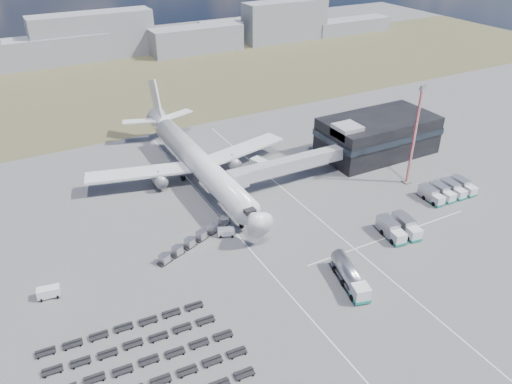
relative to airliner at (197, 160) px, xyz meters
name	(u,v)px	position (x,y,z in m)	size (l,w,h in m)	color
ground	(263,251)	(0.00, -32.38, -5.29)	(420.00, 420.00, 0.00)	#565659
grass_strip	(115,90)	(0.00, 77.62, -5.29)	(420.00, 90.00, 0.01)	#454529
lane_markings	(297,229)	(9.77, -29.38, -5.29)	(47.12, 110.00, 0.01)	silver
terminal	(377,135)	(47.77, -8.41, -0.04)	(30.40, 16.40, 11.00)	black
jet_bridge	(280,167)	(15.90, -11.95, -0.24)	(30.30, 3.80, 7.05)	#939399
airliner	(197,160)	(0.00, 0.00, 0.00)	(51.59, 64.53, 17.62)	silver
skyline	(44,47)	(-17.13, 118.12, 3.22)	(299.75, 24.59, 21.62)	gray
fuel_tanker	(350,276)	(8.68, -48.16, -3.46)	(5.47, 11.72, 3.67)	silver
pushback_tug	(226,232)	(-4.00, -24.38, -4.54)	(3.35, 1.88, 1.50)	silver
utility_van	(49,293)	(-38.28, -26.71, -4.28)	(3.70, 1.67, 2.02)	silver
catering_truck	(263,167)	(15.55, -4.21, -3.72)	(4.42, 7.17, 3.07)	silver
service_trucks_near	(399,228)	(26.71, -40.61, -3.65)	(7.20, 8.27, 3.02)	silver
service_trucks_far	(448,190)	(47.31, -34.06, -3.84)	(12.29, 7.15, 2.67)	silver
uld_row	(196,239)	(-10.46, -23.99, -4.27)	(18.00, 8.73, 1.71)	black
baggage_dollies	(136,366)	(-29.64, -48.35, -4.94)	(31.46, 19.27, 0.70)	black
floodlight_mast	(414,136)	(43.73, -24.85, 6.81)	(2.29, 1.86, 24.15)	red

